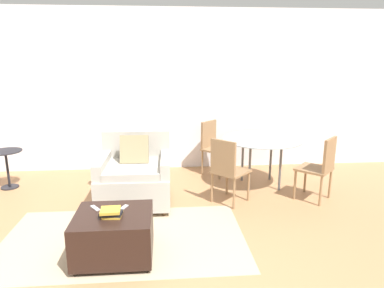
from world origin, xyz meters
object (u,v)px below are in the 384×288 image
(tv_remote_secondary, at_px, (123,208))
(armchair, at_px, (135,177))
(dining_chair_near_left, at_px, (227,167))
(ottoman, at_px, (114,234))
(side_table, at_px, (7,162))
(tv_remote_primary, at_px, (95,208))
(dining_chair_near_right, at_px, (321,165))
(book_stack, at_px, (111,213))
(dining_table, at_px, (262,144))
(dining_chair_far_left, at_px, (213,144))

(tv_remote_secondary, bearing_deg, armchair, 89.06)
(tv_remote_secondary, bearing_deg, dining_chair_near_left, 40.59)
(ottoman, height_order, tv_remote_secondary, tv_remote_secondary)
(armchair, xyz_separation_m, side_table, (-1.97, 0.72, 0.04))
(armchair, xyz_separation_m, tv_remote_secondary, (-0.02, -1.20, 0.09))
(tv_remote_primary, bearing_deg, dining_chair_near_right, 20.44)
(book_stack, distance_m, tv_remote_primary, 0.27)
(tv_remote_primary, relative_size, dining_table, 0.12)
(tv_remote_secondary, xyz_separation_m, dining_chair_near_right, (2.54, 1.07, 0.06))
(tv_remote_primary, distance_m, dining_chair_near_left, 1.86)
(book_stack, height_order, side_table, side_table)
(armchair, distance_m, book_stack, 1.39)
(tv_remote_secondary, distance_m, dining_chair_far_left, 2.67)
(book_stack, relative_size, tv_remote_primary, 1.50)
(ottoman, xyz_separation_m, dining_chair_far_left, (1.33, 2.49, 0.27))
(tv_remote_secondary, distance_m, dining_table, 2.57)
(dining_table, height_order, dining_chair_far_left, dining_chair_far_left)
(dining_chair_near_right, xyz_separation_m, dining_chair_far_left, (-1.29, 1.29, 0.00))
(book_stack, bearing_deg, armchair, 85.44)
(dining_table, distance_m, dining_chair_near_left, 0.92)
(dining_chair_near_left, bearing_deg, tv_remote_primary, -145.51)
(dining_table, xyz_separation_m, dining_chair_near_right, (0.64, -0.64, -0.15))
(tv_remote_primary, xyz_separation_m, dining_chair_far_left, (1.53, 2.34, 0.06))
(side_table, bearing_deg, dining_chair_near_right, -10.72)
(dining_table, height_order, dining_chair_near_right, dining_chair_near_right)
(armchair, bearing_deg, tv_remote_secondary, -90.94)
(tv_remote_primary, xyz_separation_m, dining_table, (2.17, 1.70, 0.20))
(ottoman, relative_size, tv_remote_secondary, 4.82)
(book_stack, distance_m, side_table, 2.80)
(dining_table, distance_m, dining_chair_far_left, 0.92)
(armchair, xyz_separation_m, dining_chair_far_left, (1.23, 1.16, 0.15))
(side_table, bearing_deg, armchair, -20.04)
(side_table, relative_size, dining_chair_near_right, 0.65)
(dining_table, bearing_deg, dining_chair_near_left, -135.00)
(book_stack, distance_m, dining_table, 2.75)
(ottoman, height_order, side_table, side_table)
(tv_remote_secondary, xyz_separation_m, dining_chair_far_left, (1.25, 2.36, 0.06))
(ottoman, relative_size, side_table, 1.27)
(tv_remote_primary, xyz_separation_m, side_table, (-1.67, 1.90, -0.05))
(dining_table, distance_m, dining_chair_near_right, 0.92)
(tv_remote_primary, bearing_deg, tv_remote_secondary, -4.40)
(tv_remote_primary, relative_size, dining_chair_near_right, 0.16)
(dining_chair_near_left, bearing_deg, tv_remote_secondary, -139.41)
(armchair, height_order, dining_chair_near_left, armchair)
(dining_table, bearing_deg, armchair, -164.72)
(dining_chair_far_left, bearing_deg, dining_table, -45.00)
(book_stack, distance_m, tv_remote_secondary, 0.20)
(book_stack, xyz_separation_m, dining_chair_near_right, (2.63, 1.25, 0.02))
(tv_remote_secondary, height_order, dining_chair_near_left, dining_chair_near_left)
(dining_chair_far_left, bearing_deg, tv_remote_primary, -123.16)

